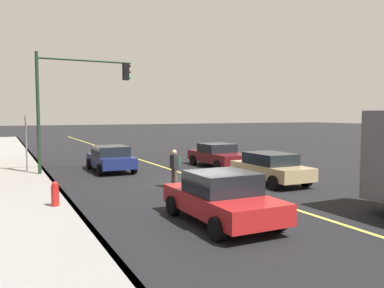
% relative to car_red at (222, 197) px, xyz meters
% --- Properties ---
extents(ground, '(200.00, 200.00, 0.00)m').
position_rel_car_red_xyz_m(ground, '(6.18, -2.89, -0.72)').
color(ground, black).
extents(sidewalk_slab, '(80.00, 2.79, 0.15)m').
position_rel_car_red_xyz_m(sidewalk_slab, '(6.18, 4.82, -0.65)').
color(sidewalk_slab, gray).
rests_on(sidewalk_slab, ground).
extents(curb_edge, '(80.00, 0.16, 0.15)m').
position_rel_car_red_xyz_m(curb_edge, '(6.18, 3.50, -0.65)').
color(curb_edge, slate).
rests_on(curb_edge, ground).
extents(lane_stripe_center, '(80.00, 0.16, 0.01)m').
position_rel_car_red_xyz_m(lane_stripe_center, '(6.18, -2.89, -0.72)').
color(lane_stripe_center, '#D8CC4C').
rests_on(lane_stripe_center, ground).
extents(car_red, '(4.08, 2.04, 1.44)m').
position_rel_car_red_xyz_m(car_red, '(0.00, 0.00, 0.00)').
color(car_red, red).
rests_on(car_red, ground).
extents(car_tan, '(3.97, 1.91, 1.35)m').
position_rel_car_red_xyz_m(car_tan, '(4.51, -5.16, -0.01)').
color(car_tan, tan).
rests_on(car_tan, ground).
extents(car_maroon, '(4.46, 2.05, 1.34)m').
position_rel_car_red_xyz_m(car_maroon, '(10.29, -5.84, -0.03)').
color(car_maroon, '#591116').
rests_on(car_maroon, ground).
extents(car_navy, '(3.89, 1.96, 1.36)m').
position_rel_car_red_xyz_m(car_navy, '(11.23, 0.25, -0.01)').
color(car_navy, navy).
rests_on(car_navy, ground).
extents(pedestrian_with_backpack, '(0.39, 0.38, 1.59)m').
position_rel_car_red_xyz_m(pedestrian_with_backpack, '(5.37, -0.92, 0.20)').
color(pedestrian_with_backpack, brown).
rests_on(pedestrian_with_backpack, ground).
extents(traffic_light_mast, '(0.28, 4.74, 6.05)m').
position_rel_car_red_xyz_m(traffic_light_mast, '(10.95, 2.06, 3.45)').
color(traffic_light_mast, '#1E3823').
rests_on(traffic_light_mast, ground).
extents(street_sign_post, '(0.60, 0.08, 3.01)m').
position_rel_car_red_xyz_m(street_sign_post, '(12.19, 4.33, 1.04)').
color(street_sign_post, slate).
rests_on(street_sign_post, ground).
extents(fire_hydrant, '(0.24, 0.24, 0.94)m').
position_rel_car_red_xyz_m(fire_hydrant, '(3.52, 4.02, -0.26)').
color(fire_hydrant, red).
rests_on(fire_hydrant, ground).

